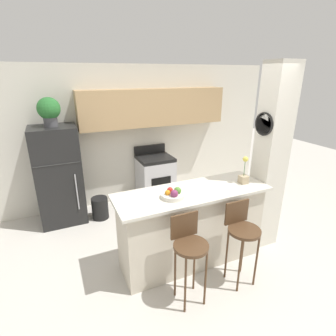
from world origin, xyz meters
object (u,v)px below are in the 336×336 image
object	(u,v)px
stove_range	(155,179)
fruit_bowl	(173,194)
bar_stool_right	(242,231)
bar_stool_left	(189,246)
orchid_vase	(244,175)
trash_bin	(100,208)
refrigerator	(59,176)
potted_plant_on_fridge	(49,110)

from	to	relation	value
stove_range	fruit_bowl	xyz separation A→B (m)	(-0.52, -1.90, 0.61)
bar_stool_right	fruit_bowl	size ratio (longest dim) A/B	3.75
bar_stool_left	bar_stool_right	world-z (taller)	same
orchid_vase	fruit_bowl	size ratio (longest dim) A/B	1.36
fruit_bowl	trash_bin	world-z (taller)	fruit_bowl
refrigerator	fruit_bowl	world-z (taller)	refrigerator
orchid_vase	trash_bin	world-z (taller)	orchid_vase
potted_plant_on_fridge	orchid_vase	distance (m)	2.98
bar_stool_left	bar_stool_right	bearing A→B (deg)	0.00
bar_stool_left	potted_plant_on_fridge	bearing A→B (deg)	115.77
bar_stool_left	potted_plant_on_fridge	world-z (taller)	potted_plant_on_fridge
refrigerator	stove_range	xyz separation A→B (m)	(1.70, 0.02, -0.35)
stove_range	fruit_bowl	world-z (taller)	fruit_bowl
potted_plant_on_fridge	trash_bin	world-z (taller)	potted_plant_on_fridge
bar_stool_left	potted_plant_on_fridge	xyz separation A→B (m)	(-1.14, 2.36, 1.18)
orchid_vase	bar_stool_right	bearing A→B (deg)	-127.50
bar_stool_left	fruit_bowl	xyz separation A→B (m)	(0.04, 0.48, 0.38)
orchid_vase	fruit_bowl	bearing A→B (deg)	-179.27
bar_stool_left	trash_bin	distance (m)	2.28
trash_bin	refrigerator	bearing A→B (deg)	159.95
stove_range	orchid_vase	bearing A→B (deg)	-74.84
fruit_bowl	trash_bin	size ratio (longest dim) A/B	0.71
refrigerator	fruit_bowl	xyz separation A→B (m)	(1.18, -1.88, 0.26)
refrigerator	bar_stool_left	world-z (taller)	refrigerator
bar_stool_right	orchid_vase	distance (m)	0.78
refrigerator	potted_plant_on_fridge	bearing A→B (deg)	119.17
refrigerator	trash_bin	xyz separation A→B (m)	(0.57, -0.21, -0.62)
refrigerator	bar_stool_left	bearing A→B (deg)	-64.23
potted_plant_on_fridge	trash_bin	distance (m)	1.78
bar_stool_left	bar_stool_right	xyz separation A→B (m)	(0.69, 0.00, 0.00)
bar_stool_left	trash_bin	size ratio (longest dim) A/B	2.67
refrigerator	fruit_bowl	size ratio (longest dim) A/B	6.01
stove_range	bar_stool_left	distance (m)	2.46
bar_stool_right	stove_range	bearing A→B (deg)	93.13
bar_stool_left	fruit_bowl	bearing A→B (deg)	85.46
fruit_bowl	potted_plant_on_fridge	bearing A→B (deg)	122.12
potted_plant_on_fridge	orchid_vase	xyz separation A→B (m)	(2.21, -1.87, -0.72)
bar_stool_left	potted_plant_on_fridge	distance (m)	2.88
fruit_bowl	bar_stool_left	bearing A→B (deg)	-94.54
bar_stool_right	potted_plant_on_fridge	bearing A→B (deg)	127.75
refrigerator	stove_range	world-z (taller)	refrigerator
potted_plant_on_fridge	stove_range	bearing A→B (deg)	0.82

